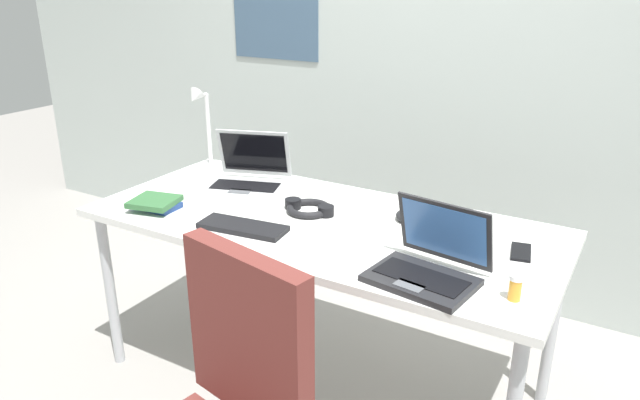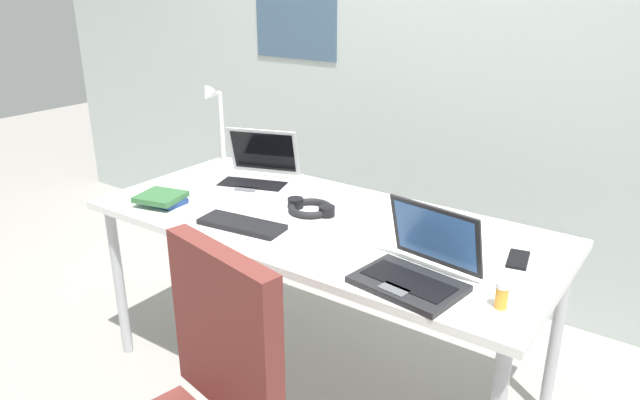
{
  "view_description": "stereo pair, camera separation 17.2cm",
  "coord_description": "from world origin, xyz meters",
  "px_view_note": "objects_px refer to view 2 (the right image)",
  "views": [
    {
      "loc": [
        1.05,
        -1.79,
        1.61
      ],
      "look_at": [
        0.0,
        0.0,
        0.82
      ],
      "focal_mm": 33.0,
      "sensor_mm": 36.0,
      "label": 1
    },
    {
      "loc": [
        1.19,
        -1.7,
        1.61
      ],
      "look_at": [
        0.0,
        0.0,
        0.82
      ],
      "focal_mm": 33.0,
      "sensor_mm": 36.0,
      "label": 2
    }
  ],
  "objects_px": {
    "external_keyboard": "(242,224)",
    "laptop_front_right": "(256,175)",
    "book_stack": "(162,198)",
    "cell_phone": "(518,259)",
    "headphones": "(311,208)",
    "desk_lamp": "(217,126)",
    "laptop_front_left": "(417,268)",
    "computer_mouse": "(404,219)",
    "pill_bottle": "(502,295)"
  },
  "relations": [
    {
      "from": "cell_phone",
      "to": "laptop_front_left",
      "type": "bearing_deg",
      "value": -134.31
    },
    {
      "from": "pill_bottle",
      "to": "book_stack",
      "type": "distance_m",
      "value": 1.41
    },
    {
      "from": "headphones",
      "to": "pill_bottle",
      "type": "xyz_separation_m",
      "value": [
        0.86,
        -0.28,
        0.03
      ]
    },
    {
      "from": "laptop_front_right",
      "to": "headphones",
      "type": "relative_size",
      "value": 1.89
    },
    {
      "from": "laptop_front_left",
      "to": "book_stack",
      "type": "xyz_separation_m",
      "value": [
        -1.15,
        -0.0,
        -0.02
      ]
    },
    {
      "from": "external_keyboard",
      "to": "pill_bottle",
      "type": "distance_m",
      "value": 0.98
    },
    {
      "from": "desk_lamp",
      "to": "laptop_front_right",
      "type": "bearing_deg",
      "value": -18.87
    },
    {
      "from": "laptop_front_right",
      "to": "laptop_front_left",
      "type": "xyz_separation_m",
      "value": [
        0.98,
        -0.39,
        -0.0
      ]
    },
    {
      "from": "cell_phone",
      "to": "headphones",
      "type": "xyz_separation_m",
      "value": [
        -0.81,
        -0.04,
        0.01
      ]
    },
    {
      "from": "external_keyboard",
      "to": "pill_bottle",
      "type": "bearing_deg",
      "value": -7.4
    },
    {
      "from": "laptop_front_left",
      "to": "book_stack",
      "type": "bearing_deg",
      "value": -179.88
    },
    {
      "from": "laptop_front_left",
      "to": "cell_phone",
      "type": "xyz_separation_m",
      "value": [
        0.21,
        0.32,
        -0.04
      ]
    },
    {
      "from": "desk_lamp",
      "to": "headphones",
      "type": "height_order",
      "value": "desk_lamp"
    },
    {
      "from": "laptop_front_right",
      "to": "pill_bottle",
      "type": "height_order",
      "value": "laptop_front_right"
    },
    {
      "from": "laptop_front_left",
      "to": "headphones",
      "type": "xyz_separation_m",
      "value": [
        -0.6,
        0.28,
        -0.03
      ]
    },
    {
      "from": "cell_phone",
      "to": "book_stack",
      "type": "distance_m",
      "value": 1.39
    },
    {
      "from": "computer_mouse",
      "to": "cell_phone",
      "type": "relative_size",
      "value": 0.71
    },
    {
      "from": "desk_lamp",
      "to": "book_stack",
      "type": "relative_size",
      "value": 1.97
    },
    {
      "from": "laptop_front_right",
      "to": "book_stack",
      "type": "xyz_separation_m",
      "value": [
        -0.16,
        -0.4,
        -0.02
      ]
    },
    {
      "from": "external_keyboard",
      "to": "book_stack",
      "type": "height_order",
      "value": "book_stack"
    },
    {
      "from": "laptop_front_right",
      "to": "pill_bottle",
      "type": "relative_size",
      "value": 5.12
    },
    {
      "from": "laptop_front_left",
      "to": "pill_bottle",
      "type": "xyz_separation_m",
      "value": [
        0.26,
        0.0,
        -0.01
      ]
    },
    {
      "from": "computer_mouse",
      "to": "pill_bottle",
      "type": "relative_size",
      "value": 1.22
    },
    {
      "from": "book_stack",
      "to": "desk_lamp",
      "type": "bearing_deg",
      "value": 108.99
    },
    {
      "from": "computer_mouse",
      "to": "book_stack",
      "type": "distance_m",
      "value": 0.98
    },
    {
      "from": "computer_mouse",
      "to": "pill_bottle",
      "type": "xyz_separation_m",
      "value": [
        0.51,
        -0.39,
        0.02
      ]
    },
    {
      "from": "cell_phone",
      "to": "computer_mouse",
      "type": "bearing_deg",
      "value": 160.43
    },
    {
      "from": "laptop_front_left",
      "to": "cell_phone",
      "type": "distance_m",
      "value": 0.39
    },
    {
      "from": "desk_lamp",
      "to": "headphones",
      "type": "distance_m",
      "value": 0.78
    },
    {
      "from": "laptop_front_right",
      "to": "book_stack",
      "type": "height_order",
      "value": "laptop_front_right"
    },
    {
      "from": "laptop_front_right",
      "to": "pill_bottle",
      "type": "bearing_deg",
      "value": -17.51
    },
    {
      "from": "desk_lamp",
      "to": "pill_bottle",
      "type": "height_order",
      "value": "desk_lamp"
    },
    {
      "from": "computer_mouse",
      "to": "book_stack",
      "type": "bearing_deg",
      "value": 174.7
    },
    {
      "from": "cell_phone",
      "to": "book_stack",
      "type": "height_order",
      "value": "book_stack"
    },
    {
      "from": "laptop_front_left",
      "to": "external_keyboard",
      "type": "bearing_deg",
      "value": 179.33
    },
    {
      "from": "pill_bottle",
      "to": "laptop_front_right",
      "type": "bearing_deg",
      "value": 162.49
    },
    {
      "from": "laptop_front_left",
      "to": "external_keyboard",
      "type": "height_order",
      "value": "laptop_front_left"
    },
    {
      "from": "laptop_front_left",
      "to": "book_stack",
      "type": "height_order",
      "value": "laptop_front_left"
    },
    {
      "from": "book_stack",
      "to": "headphones",
      "type": "bearing_deg",
      "value": 27.23
    },
    {
      "from": "laptop_front_left",
      "to": "computer_mouse",
      "type": "height_order",
      "value": "laptop_front_left"
    },
    {
      "from": "external_keyboard",
      "to": "laptop_front_right",
      "type": "bearing_deg",
      "value": 117.34
    },
    {
      "from": "laptop_front_right",
      "to": "external_keyboard",
      "type": "bearing_deg",
      "value": -55.66
    },
    {
      "from": "computer_mouse",
      "to": "cell_phone",
      "type": "bearing_deg",
      "value": -37.13
    },
    {
      "from": "external_keyboard",
      "to": "headphones",
      "type": "bearing_deg",
      "value": 59.14
    },
    {
      "from": "laptop_front_left",
      "to": "computer_mouse",
      "type": "xyz_separation_m",
      "value": [
        -0.24,
        0.39,
        -0.03
      ]
    },
    {
      "from": "laptop_front_right",
      "to": "external_keyboard",
      "type": "xyz_separation_m",
      "value": [
        0.26,
        -0.39,
        -0.04
      ]
    },
    {
      "from": "computer_mouse",
      "to": "cell_phone",
      "type": "distance_m",
      "value": 0.46
    },
    {
      "from": "book_stack",
      "to": "computer_mouse",
      "type": "bearing_deg",
      "value": 23.48
    },
    {
      "from": "external_keyboard",
      "to": "book_stack",
      "type": "distance_m",
      "value": 0.43
    },
    {
      "from": "desk_lamp",
      "to": "external_keyboard",
      "type": "relative_size",
      "value": 1.21
    }
  ]
}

